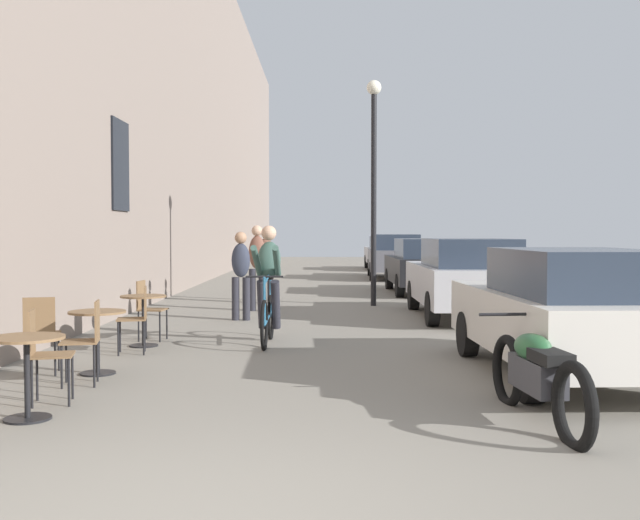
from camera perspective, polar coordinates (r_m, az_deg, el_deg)
The scene contains 20 objects.
building_facade_left at distance 18.89m, azimuth -12.66°, elevation 15.11°, with size 0.54×68.00×11.74m.
cafe_table_near at distance 6.95m, azimuth -21.45°, elevation -7.07°, with size 0.64×0.64×0.72m.
cafe_chair_near_toward_street at distance 7.51m, azimuth -20.32°, elevation -6.40°, with size 0.46×0.46×0.89m.
cafe_table_mid at distance 8.88m, azimuth -16.61°, elevation -5.02°, with size 0.64×0.64×0.72m.
cafe_chair_mid_toward_street at distance 8.29m, azimuth -17.33°, elevation -5.56°, with size 0.45×0.45×0.89m.
cafe_chair_mid_toward_wall at distance 9.01m, azimuth -20.52°, elevation -4.99°, with size 0.45×0.45×0.89m.
cafe_table_far at distance 10.86m, azimuth -13.31°, elevation -3.69°, with size 0.64×0.64×0.72m.
cafe_chair_far_toward_street at distance 11.44m, azimuth -13.00°, elevation -3.41°, with size 0.42×0.42×0.89m.
cafe_chair_far_toward_wall at distance 10.23m, azimuth -13.74°, elevation -4.07°, with size 0.45×0.45×0.89m.
cyclist_on_bicycle at distance 10.91m, azimuth -3.96°, elevation -2.09°, with size 0.52×1.76×1.74m.
pedestrian_near at distance 13.71m, azimuth -6.06°, elevation -0.80°, with size 0.36×0.27×1.62m.
pedestrian_mid at distance 15.30m, azimuth -4.82°, elevation -0.20°, with size 0.35×0.26×1.75m.
pedestrian_far at distance 16.92m, azimuth -4.14°, elevation -0.09°, with size 0.36×0.27×1.69m.
street_lamp at distance 16.41m, azimuth 4.12°, elevation 7.37°, with size 0.32×0.32×4.90m.
parked_car_nearest at distance 8.72m, azimuth 18.23°, elevation -3.70°, with size 1.82×4.08×1.43m.
parked_car_second at distance 14.26m, azimuth 11.00°, elevation -1.27°, with size 1.78×4.20×1.49m.
parked_car_third at distance 19.79m, azimuth 7.90°, elevation -0.38°, with size 1.75×4.06×1.44m.
parked_car_fourth at distance 25.96m, azimuth 5.74°, elevation 0.34°, with size 1.94×4.36×1.53m.
parked_car_fifth at distance 31.98m, azimuth 5.14°, elevation 0.59°, with size 1.76×4.04×1.43m.
parked_motorcycle at distance 6.67m, azimuth 16.28°, elevation -8.41°, with size 0.62×2.14×0.92m.
Camera 1 is at (0.66, -3.94, 1.62)m, focal length 41.98 mm.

